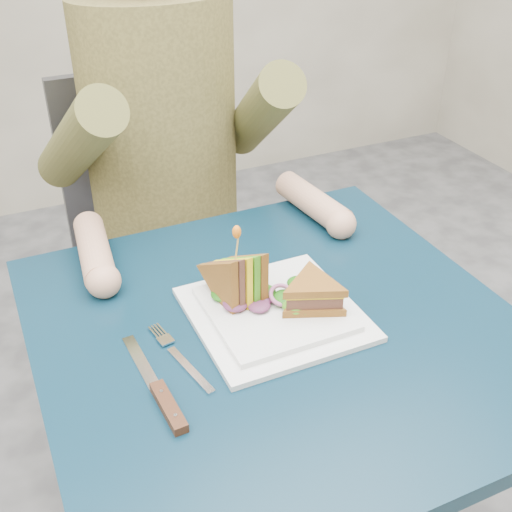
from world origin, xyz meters
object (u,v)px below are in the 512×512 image
diner (161,102)px  sandwich_flat (313,294)px  plate (274,312)px  table (278,363)px  chair (160,230)px  sandwich_upright (238,281)px  fork (181,359)px  knife (163,398)px

diner → sandwich_flat: (0.06, -0.58, -0.14)m
diner → plate: bearing=-89.7°
table → diner: 0.63m
chair → diner: diner is taller
table → diner: diner is taller
sandwich_upright → fork: sandwich_upright is taller
table → plate: 0.09m
plate → fork: 0.18m
fork → plate: bearing=12.2°
plate → diner: bearing=90.3°
chair → sandwich_upright: size_ratio=6.36×
sandwich_flat → sandwich_upright: 0.12m
chair → fork: 0.75m
diner → knife: diner is taller
sandwich_flat → diner: bearing=95.7°
sandwich_flat → knife: (-0.28, -0.08, -0.04)m
diner → fork: 0.64m
chair → table: bearing=-90.0°
table → chair: chair is taller
table → sandwich_upright: sandwich_upright is taller
diner → fork: diner is taller
sandwich_upright → diner: bearing=85.3°
table → fork: (-0.17, -0.01, 0.08)m
sandwich_flat → fork: bearing=-176.9°
knife → plate: bearing=25.6°
chair → plate: (0.00, -0.66, 0.20)m
diner → plate: size_ratio=2.87×
knife → table: bearing=20.7°
sandwich_upright → fork: (-0.13, -0.08, -0.05)m
table → fork: 0.19m
diner → knife: 0.72m
chair → knife: (-0.22, -0.77, 0.20)m
sandwich_upright → fork: 0.16m
chair → plate: chair is taller
chair → sandwich_flat: size_ratio=6.10×
chair → plate: 0.69m
sandwich_flat → fork: sandwich_flat is taller
fork → sandwich_flat: bearing=3.1°
diner → sandwich_flat: size_ratio=4.89×
table → plate: plate is taller
fork → table: bearing=4.5°
sandwich_flat → sandwich_upright: bearing=145.0°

